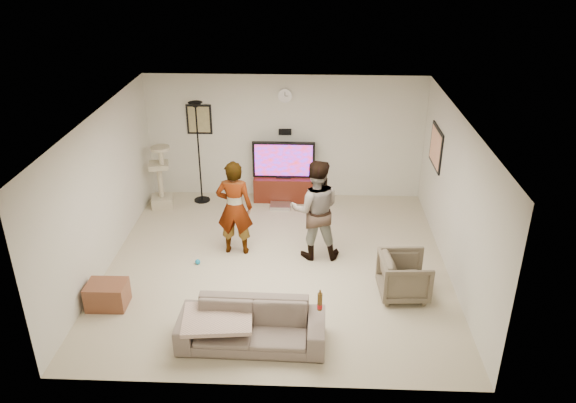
{
  "coord_description": "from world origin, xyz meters",
  "views": [
    {
      "loc": [
        0.51,
        -7.9,
        4.95
      ],
      "look_at": [
        0.17,
        0.2,
        1.05
      ],
      "focal_mm": 35.15,
      "sensor_mm": 36.0,
      "label": 1
    }
  ],
  "objects_px": {
    "sofa": "(251,325)",
    "side_table": "(107,295)",
    "tv_stand": "(284,188)",
    "cat_tree": "(160,176)",
    "tv": "(284,160)",
    "beer_bottle": "(320,302)",
    "person_right": "(315,210)",
    "floor_lamp": "(199,153)",
    "person_left": "(235,208)",
    "armchair": "(404,276)"
  },
  "relations": [
    {
      "from": "person_left",
      "to": "armchair",
      "type": "relative_size",
      "value": 2.28
    },
    {
      "from": "tv",
      "to": "person_left",
      "type": "bearing_deg",
      "value": -108.52
    },
    {
      "from": "floor_lamp",
      "to": "armchair",
      "type": "height_order",
      "value": "floor_lamp"
    },
    {
      "from": "beer_bottle",
      "to": "tv",
      "type": "bearing_deg",
      "value": 98.68
    },
    {
      "from": "person_left",
      "to": "sofa",
      "type": "bearing_deg",
      "value": 103.82
    },
    {
      "from": "tv",
      "to": "person_right",
      "type": "height_order",
      "value": "person_right"
    },
    {
      "from": "cat_tree",
      "to": "sofa",
      "type": "relative_size",
      "value": 0.66
    },
    {
      "from": "person_left",
      "to": "sofa",
      "type": "xyz_separation_m",
      "value": [
        0.51,
        -2.36,
        -0.54
      ]
    },
    {
      "from": "beer_bottle",
      "to": "armchair",
      "type": "relative_size",
      "value": 0.34
    },
    {
      "from": "beer_bottle",
      "to": "sofa",
      "type": "bearing_deg",
      "value": 180.0
    },
    {
      "from": "person_right",
      "to": "tv",
      "type": "bearing_deg",
      "value": -76.46
    },
    {
      "from": "cat_tree",
      "to": "person_right",
      "type": "height_order",
      "value": "person_right"
    },
    {
      "from": "side_table",
      "to": "person_right",
      "type": "bearing_deg",
      "value": 27.37
    },
    {
      "from": "person_left",
      "to": "sofa",
      "type": "height_order",
      "value": "person_left"
    },
    {
      "from": "cat_tree",
      "to": "tv",
      "type": "bearing_deg",
      "value": 9.79
    },
    {
      "from": "person_right",
      "to": "sofa",
      "type": "relative_size",
      "value": 0.89
    },
    {
      "from": "side_table",
      "to": "armchair",
      "type": "bearing_deg",
      "value": 6.01
    },
    {
      "from": "person_right",
      "to": "beer_bottle",
      "type": "height_order",
      "value": "person_right"
    },
    {
      "from": "beer_bottle",
      "to": "side_table",
      "type": "distance_m",
      "value": 3.19
    },
    {
      "from": "person_right",
      "to": "sofa",
      "type": "distance_m",
      "value": 2.5
    },
    {
      "from": "cat_tree",
      "to": "floor_lamp",
      "type": "bearing_deg",
      "value": 20.61
    },
    {
      "from": "floor_lamp",
      "to": "side_table",
      "type": "bearing_deg",
      "value": -101.32
    },
    {
      "from": "armchair",
      "to": "person_right",
      "type": "bearing_deg",
      "value": 47.03
    },
    {
      "from": "cat_tree",
      "to": "beer_bottle",
      "type": "distance_m",
      "value": 5.1
    },
    {
      "from": "sofa",
      "to": "side_table",
      "type": "xyz_separation_m",
      "value": [
        -2.18,
        0.73,
        -0.09
      ]
    },
    {
      "from": "tv_stand",
      "to": "cat_tree",
      "type": "bearing_deg",
      "value": -170.21
    },
    {
      "from": "cat_tree",
      "to": "side_table",
      "type": "distance_m",
      "value": 3.36
    },
    {
      "from": "cat_tree",
      "to": "side_table",
      "type": "height_order",
      "value": "cat_tree"
    },
    {
      "from": "person_right",
      "to": "armchair",
      "type": "relative_size",
      "value": 2.36
    },
    {
      "from": "cat_tree",
      "to": "person_right",
      "type": "distance_m",
      "value": 3.52
    },
    {
      "from": "person_right",
      "to": "armchair",
      "type": "bearing_deg",
      "value": 137.86
    },
    {
      "from": "cat_tree",
      "to": "person_right",
      "type": "relative_size",
      "value": 0.74
    },
    {
      "from": "person_left",
      "to": "sofa",
      "type": "relative_size",
      "value": 0.86
    },
    {
      "from": "person_right",
      "to": "sofa",
      "type": "height_order",
      "value": "person_right"
    },
    {
      "from": "person_left",
      "to": "armchair",
      "type": "bearing_deg",
      "value": 157.96
    },
    {
      "from": "sofa",
      "to": "side_table",
      "type": "distance_m",
      "value": 2.3
    },
    {
      "from": "tv_stand",
      "to": "person_right",
      "type": "xyz_separation_m",
      "value": [
        0.63,
        -2.19,
        0.61
      ]
    },
    {
      "from": "tv",
      "to": "floor_lamp",
      "type": "height_order",
      "value": "floor_lamp"
    },
    {
      "from": "floor_lamp",
      "to": "sofa",
      "type": "relative_size",
      "value": 1.06
    },
    {
      "from": "tv",
      "to": "beer_bottle",
      "type": "distance_m",
      "value": 4.53
    },
    {
      "from": "side_table",
      "to": "beer_bottle",
      "type": "bearing_deg",
      "value": -13.44
    },
    {
      "from": "cat_tree",
      "to": "beer_bottle",
      "type": "bearing_deg",
      "value": -52.78
    },
    {
      "from": "side_table",
      "to": "sofa",
      "type": "bearing_deg",
      "value": -18.59
    },
    {
      "from": "tv",
      "to": "sofa",
      "type": "bearing_deg",
      "value": -92.6
    },
    {
      "from": "person_right",
      "to": "person_left",
      "type": "bearing_deg",
      "value": -5.56
    },
    {
      "from": "tv",
      "to": "cat_tree",
      "type": "height_order",
      "value": "cat_tree"
    },
    {
      "from": "person_left",
      "to": "armchair",
      "type": "height_order",
      "value": "person_left"
    },
    {
      "from": "person_left",
      "to": "side_table",
      "type": "relative_size",
      "value": 2.92
    },
    {
      "from": "floor_lamp",
      "to": "beer_bottle",
      "type": "relative_size",
      "value": 8.19
    },
    {
      "from": "cat_tree",
      "to": "armchair",
      "type": "distance_m",
      "value": 5.23
    }
  ]
}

